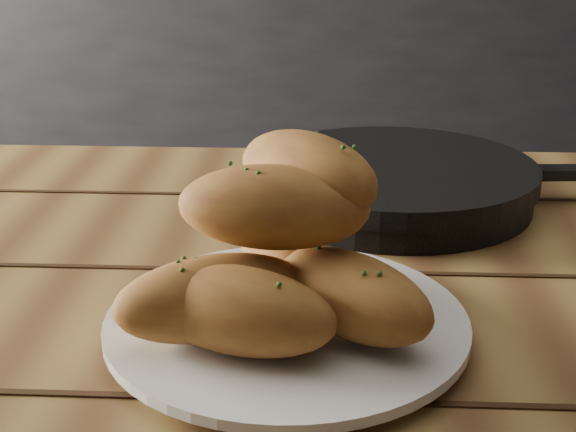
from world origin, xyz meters
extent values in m
cube|color=black|center=(0.00, 1.70, 0.45)|extent=(2.80, 0.60, 0.90)
cube|color=olive|center=(0.26, -0.57, 0.73)|extent=(1.58, 0.98, 0.04)
cylinder|color=silver|center=(0.18, -0.58, 0.76)|extent=(0.24, 0.24, 0.01)
cylinder|color=silver|center=(0.18, -0.58, 0.76)|extent=(0.27, 0.27, 0.01)
ellipsoid|color=#A3732D|center=(0.13, -0.62, 0.80)|extent=(0.15, 0.11, 0.06)
ellipsoid|color=#A3732D|center=(0.23, -0.61, 0.80)|extent=(0.14, 0.14, 0.06)
ellipsoid|color=#A3732D|center=(0.18, -0.53, 0.80)|extent=(0.10, 0.14, 0.06)
ellipsoid|color=#A3732D|center=(0.17, -0.59, 0.86)|extent=(0.14, 0.07, 0.06)
ellipsoid|color=#A3732D|center=(0.20, -0.56, 0.87)|extent=(0.13, 0.13, 0.06)
ellipsoid|color=#A3732D|center=(0.15, -0.63, 0.80)|extent=(0.15, 0.10, 0.06)
cylinder|color=black|center=(0.28, -0.28, 0.77)|extent=(0.30, 0.30, 0.03)
cylinder|color=black|center=(0.28, -0.28, 0.79)|extent=(0.31, 0.31, 0.02)
camera|label=1|loc=(0.21, -1.11, 1.05)|focal=50.00mm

